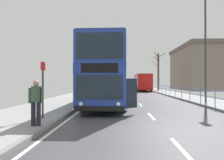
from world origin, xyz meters
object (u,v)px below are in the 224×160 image
background_bus_far_lane (142,82)px  bare_tree_far_00 (158,70)px  bus_stop_sign_near (43,83)px  background_building_00 (206,68)px  double_decker_bus_main (107,74)px  pedestrian_with_backpack (36,99)px  street_lamp_far_side (205,40)px

background_bus_far_lane → bare_tree_far_00: 3.67m
bus_stop_sign_near → background_building_00: background_building_00 is taller
background_bus_far_lane → bus_stop_sign_near: 29.92m
double_decker_bus_main → bare_tree_far_00: 23.35m
bus_stop_sign_near → background_building_00: size_ratio=0.16×
pedestrian_with_backpack → background_building_00: background_building_00 is taller
double_decker_bus_main → bare_tree_far_00: bare_tree_far_00 is taller
double_decker_bus_main → street_lamp_far_side: bearing=3.7°
pedestrian_with_backpack → street_lamp_far_side: size_ratio=0.20×
double_decker_bus_main → bus_stop_sign_near: size_ratio=4.54×
street_lamp_far_side → background_building_00: (11.89, 26.69, -0.35)m
double_decker_bus_main → pedestrian_with_backpack: double_decker_bus_main is taller
background_bus_far_lane → pedestrian_with_backpack: (-7.45, -30.28, -0.59)m
background_bus_far_lane → background_building_00: bearing=18.4°
bus_stop_sign_near → bare_tree_far_00: bearing=69.3°
background_bus_far_lane → street_lamp_far_side: size_ratio=1.14×
pedestrian_with_backpack → background_building_00: size_ratio=0.11×
background_bus_far_lane → pedestrian_with_backpack: background_bus_far_lane is taller
background_bus_far_lane → bus_stop_sign_near: size_ratio=3.89×
street_lamp_far_side → bus_stop_sign_near: bearing=-145.5°
background_bus_far_lane → bare_tree_far_00: bare_tree_far_00 is taller
double_decker_bus_main → background_building_00: 33.52m
pedestrian_with_backpack → bus_stop_sign_near: (-0.31, 1.38, 0.56)m
background_bus_far_lane → background_building_00: 15.20m
pedestrian_with_backpack → street_lamp_far_side: (9.72, 8.29, 3.88)m
background_bus_far_lane → background_building_00: background_building_00 is taller
pedestrian_with_backpack → bus_stop_sign_near: size_ratio=0.67×
bare_tree_far_00 → street_lamp_far_side: bearing=-91.7°
background_building_00 → double_decker_bus_main: bearing=-125.6°
pedestrian_with_backpack → bare_tree_far_00: size_ratio=0.23×
street_lamp_far_side → background_building_00: bearing=66.0°
double_decker_bus_main → bus_stop_sign_near: (-2.44, -6.42, -0.62)m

